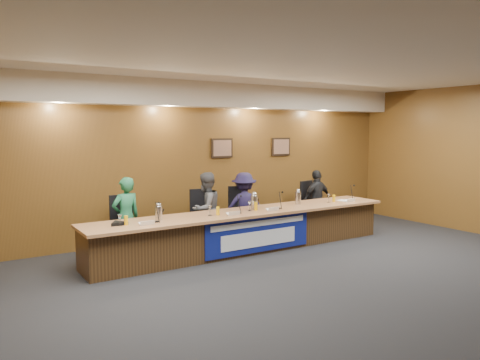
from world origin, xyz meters
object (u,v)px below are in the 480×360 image
object	(u,v)px
banner	(259,234)
office_chair_a	(125,229)
panelist_c	(244,206)
office_chair_b	(204,220)
panelist_b	(206,209)
dais_body	(246,232)
office_chair_d	(314,207)
carafe_mid	(254,202)
panelist_d	(317,200)
speakerphone	(118,223)
panelist_a	(126,217)
carafe_left	(159,213)
carafe_right	(298,198)
office_chair_c	(241,216)

from	to	relation	value
banner	office_chair_a	bearing A→B (deg)	148.92
panelist_c	office_chair_b	world-z (taller)	panelist_c
panelist_b	office_chair_a	size ratio (longest dim) A/B	2.98
dais_body	office_chair_d	world-z (taller)	dais_body
office_chair_a	carafe_mid	distance (m)	2.41
panelist_d	speakerphone	xyz separation A→B (m)	(-4.82, -0.74, 0.10)
office_chair_d	panelist_a	bearing A→B (deg)	167.08
panelist_b	carafe_mid	xyz separation A→B (m)	(0.65, -0.70, 0.17)
banner	office_chair_a	world-z (taller)	banner
office_chair_a	carafe_left	size ratio (longest dim) A/B	2.08
office_chair_d	carafe_right	world-z (taller)	carafe_right
office_chair_c	office_chair_d	distance (m)	1.97
carafe_right	carafe_mid	bearing A→B (deg)	-178.38
panelist_b	panelist_c	size ratio (longest dim) A/B	1.03
carafe_mid	speakerphone	size ratio (longest dim) A/B	0.82
office_chair_a	carafe_left	bearing A→B (deg)	-62.13
panelist_c	office_chair_d	distance (m)	1.99
banner	carafe_mid	world-z (taller)	carafe_mid
office_chair_c	carafe_left	xyz separation A→B (m)	(-2.15, -0.80, 0.39)
panelist_b	office_chair_b	distance (m)	0.26
office_chair_b	carafe_mid	distance (m)	1.11
banner	carafe_right	xyz separation A→B (m)	(1.28, 0.47, 0.50)
office_chair_a	carafe_left	xyz separation A→B (m)	(0.32, -0.80, 0.39)
panelist_b	speakerphone	bearing A→B (deg)	-0.50
carafe_mid	panelist_c	bearing A→B (deg)	71.85
dais_body	panelist_c	bearing A→B (deg)	59.91
panelist_b	carafe_mid	bearing A→B (deg)	111.69
panelist_c	speakerphone	xyz separation A→B (m)	(-2.85, -0.74, 0.08)
panelist_a	panelist_b	distance (m)	1.59
banner	office_chair_c	size ratio (longest dim) A/B	4.58
panelist_b	panelist_d	bearing A→B (deg)	158.85
panelist_a	office_chair_a	world-z (taller)	panelist_a
panelist_d	office_chair_d	xyz separation A→B (m)	(0.00, 0.10, -0.19)
panelist_a	office_chair_b	bearing A→B (deg)	175.28
dais_body	banner	world-z (taller)	banner
carafe_left	office_chair_b	bearing A→B (deg)	32.17
dais_body	panelist_a	bearing A→B (deg)	160.62
panelist_a	panelist_c	xyz separation A→B (m)	(2.47, 0.00, -0.02)
panelist_c	panelist_b	bearing A→B (deg)	18.91
office_chair_a	office_chair_d	xyz separation A→B (m)	(4.44, 0.00, 0.00)
panelist_c	office_chair_d	world-z (taller)	panelist_c
office_chair_a	panelist_a	bearing A→B (deg)	-83.88
office_chair_b	carafe_right	bearing A→B (deg)	-13.77
carafe_mid	carafe_right	size ratio (longest dim) A/B	1.04
office_chair_a	office_chair_b	distance (m)	1.59
banner	office_chair_d	world-z (taller)	banner
banner	office_chair_b	bearing A→B (deg)	110.43
banner	office_chair_d	xyz separation A→B (m)	(2.39, 1.24, 0.10)
office_chair_a	carafe_mid	xyz separation A→B (m)	(2.24, -0.80, 0.40)
panelist_a	speakerphone	world-z (taller)	panelist_a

